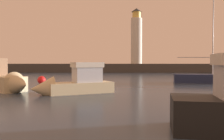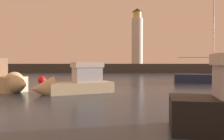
{
  "view_description": "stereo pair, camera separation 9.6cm",
  "coord_description": "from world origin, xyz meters",
  "px_view_note": "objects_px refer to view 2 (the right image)",
  "views": [
    {
      "loc": [
        -1.46,
        -1.31,
        2.63
      ],
      "look_at": [
        -1.82,
        19.9,
        1.97
      ],
      "focal_mm": 38.83,
      "sensor_mm": 36.0,
      "label": 1
    },
    {
      "loc": [
        -1.37,
        -1.31,
        2.63
      ],
      "look_at": [
        -1.82,
        19.9,
        1.97
      ],
      "focal_mm": 38.83,
      "sensor_mm": 36.0,
      "label": 2
    }
  ],
  "objects_px": {
    "motorboat_2": "(72,83)",
    "mooring_buoy": "(42,80)",
    "lighthouse": "(137,38)",
    "sailboat_moored": "(207,78)",
    "motorboat_0": "(2,80)"
  },
  "relations": [
    {
      "from": "lighthouse",
      "to": "motorboat_2",
      "type": "relative_size",
      "value": 2.11
    },
    {
      "from": "lighthouse",
      "to": "mooring_buoy",
      "type": "relative_size",
      "value": 15.3
    },
    {
      "from": "motorboat_0",
      "to": "mooring_buoy",
      "type": "xyz_separation_m",
      "value": [
        1.55,
        6.97,
        -0.47
      ]
    },
    {
      "from": "mooring_buoy",
      "to": "motorboat_2",
      "type": "bearing_deg",
      "value": -59.22
    },
    {
      "from": "sailboat_moored",
      "to": "mooring_buoy",
      "type": "bearing_deg",
      "value": -174.7
    },
    {
      "from": "lighthouse",
      "to": "motorboat_0",
      "type": "bearing_deg",
      "value": -110.52
    },
    {
      "from": "lighthouse",
      "to": "sailboat_moored",
      "type": "xyz_separation_m",
      "value": [
        6.09,
        -34.35,
        -8.76
      ]
    },
    {
      "from": "motorboat_2",
      "to": "mooring_buoy",
      "type": "distance_m",
      "value": 10.51
    },
    {
      "from": "motorboat_0",
      "to": "motorboat_2",
      "type": "distance_m",
      "value": 7.22
    },
    {
      "from": "motorboat_2",
      "to": "mooring_buoy",
      "type": "relative_size",
      "value": 7.24
    },
    {
      "from": "motorboat_0",
      "to": "sailboat_moored",
      "type": "height_order",
      "value": "sailboat_moored"
    },
    {
      "from": "motorboat_0",
      "to": "mooring_buoy",
      "type": "height_order",
      "value": "motorboat_0"
    },
    {
      "from": "sailboat_moored",
      "to": "mooring_buoy",
      "type": "relative_size",
      "value": 13.62
    },
    {
      "from": "motorboat_0",
      "to": "sailboat_moored",
      "type": "relative_size",
      "value": 0.6
    },
    {
      "from": "lighthouse",
      "to": "motorboat_2",
      "type": "bearing_deg",
      "value": -101.56
    }
  ]
}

